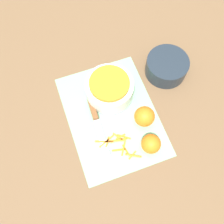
# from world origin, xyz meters

# --- Properties ---
(ground_plane) EXTENTS (4.00, 4.00, 0.00)m
(ground_plane) POSITION_xyz_m (0.00, 0.00, 0.00)
(ground_plane) COLOR brown
(cutting_board) EXTENTS (0.43, 0.32, 0.01)m
(cutting_board) POSITION_xyz_m (0.00, 0.00, 0.00)
(cutting_board) COLOR #75AD84
(cutting_board) RESTS_ON ground_plane
(bowl_speckled) EXTENTS (0.18, 0.18, 0.08)m
(bowl_speckled) POSITION_xyz_m (-0.09, 0.02, 0.05)
(bowl_speckled) COLOR silver
(bowl_speckled) RESTS_ON cutting_board
(bowl_dark) EXTENTS (0.16, 0.16, 0.07)m
(bowl_dark) POSITION_xyz_m (-0.11, 0.26, 0.03)
(bowl_dark) COLOR #1E2833
(bowl_dark) RESTS_ON ground_plane
(knife) EXTENTS (0.24, 0.03, 0.02)m
(knife) POSITION_xyz_m (-0.02, -0.06, 0.01)
(knife) COLOR brown
(knife) RESTS_ON cutting_board
(orange_left) EXTENTS (0.07, 0.07, 0.07)m
(orange_left) POSITION_xyz_m (0.06, 0.10, 0.04)
(orange_left) COLOR orange
(orange_left) RESTS_ON cutting_board
(orange_right) EXTENTS (0.07, 0.07, 0.07)m
(orange_right) POSITION_xyz_m (0.16, 0.08, 0.04)
(orange_right) COLOR orange
(orange_right) RESTS_ON cutting_board
(peel_pile) EXTENTS (0.12, 0.13, 0.01)m
(peel_pile) POSITION_xyz_m (0.11, -0.02, 0.01)
(peel_pile) COLOR orange
(peel_pile) RESTS_ON cutting_board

